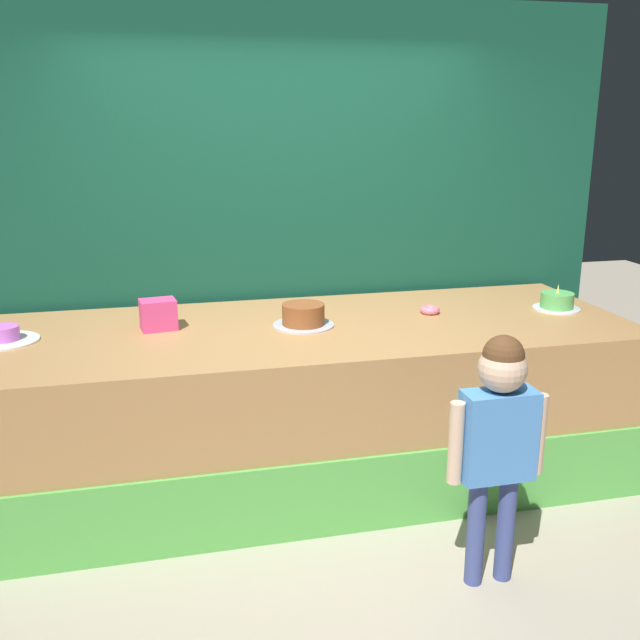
% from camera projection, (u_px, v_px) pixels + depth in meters
% --- Properties ---
extents(ground_plane, '(12.00, 12.00, 0.00)m').
position_uv_depth(ground_plane, '(332.00, 534.00, 3.63)').
color(ground_plane, '#ADA38E').
extents(stage_platform, '(3.68, 1.32, 0.91)m').
position_uv_depth(stage_platform, '(304.00, 403.00, 4.11)').
color(stage_platform, '#B27F4C').
rests_on(stage_platform, ground_plane).
extents(curtain_backdrop, '(4.37, 0.08, 2.74)m').
position_uv_depth(curtain_backdrop, '(278.00, 225.00, 4.57)').
color(curtain_backdrop, '#144C38').
rests_on(curtain_backdrop, ground_plane).
extents(child_figure, '(0.45, 0.21, 1.16)m').
position_uv_depth(child_figure, '(498.00, 428.00, 3.07)').
color(child_figure, '#3F4C8C').
rests_on(child_figure, ground_plane).
extents(pink_box, '(0.21, 0.16, 0.17)m').
position_uv_depth(pink_box, '(158.00, 315.00, 3.91)').
color(pink_box, '#E44285').
rests_on(pink_box, stage_platform).
extents(donut, '(0.12, 0.12, 0.04)m').
position_uv_depth(donut, '(430.00, 310.00, 4.24)').
color(donut, pink).
rests_on(donut, stage_platform).
extents(cake_left, '(0.34, 0.34, 0.08)m').
position_uv_depth(cake_left, '(4.00, 336.00, 3.70)').
color(cake_left, white).
rests_on(cake_left, stage_platform).
extents(cake_center, '(0.34, 0.34, 0.13)m').
position_uv_depth(cake_center, '(303.00, 316.00, 3.98)').
color(cake_center, silver).
rests_on(cake_center, stage_platform).
extents(cake_right, '(0.28, 0.28, 0.16)m').
position_uv_depth(cake_right, '(557.00, 302.00, 4.33)').
color(cake_right, silver).
rests_on(cake_right, stage_platform).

